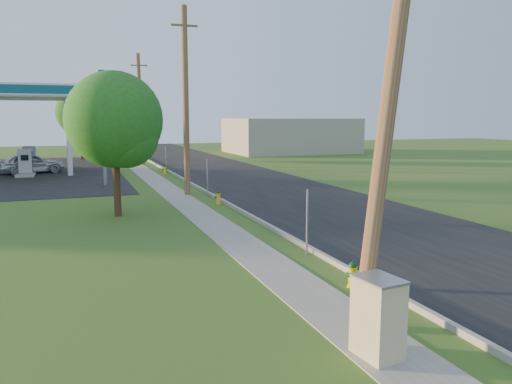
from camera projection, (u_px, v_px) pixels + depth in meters
ground_plane at (379, 302)px, 11.26m from camera, size 140.00×140.00×0.00m
road at (336, 211)px, 22.08m from camera, size 8.00×120.00×0.02m
curb at (251, 216)px, 20.70m from camera, size 0.15×120.00×0.15m
sidewalk at (210, 221)px, 20.11m from camera, size 1.50×120.00×0.03m
utility_pole_near at (391, 82)px, 9.41m from camera, size 1.40×0.32×9.48m
utility_pole_mid at (186, 102)px, 26.09m from camera, size 1.40×0.32×9.80m
utility_pole_far at (141, 109)px, 42.81m from camera, size 1.40×0.32×9.50m
sign_post_near at (307, 222)px, 15.09m from camera, size 0.05×0.04×2.00m
sign_post_mid at (207, 178)px, 26.04m from camera, size 0.05×0.04×2.00m
sign_post_far at (166, 160)px, 37.36m from camera, size 0.05×0.04×2.00m
fuel_pump_ne at (26, 165)px, 35.72m from camera, size 1.20×3.20×1.90m
fuel_pump_se at (30, 161)px, 39.43m from camera, size 1.20×3.20×1.90m
price_pylon at (101, 95)px, 29.78m from camera, size 0.34×2.04×6.85m
distant_building at (290, 136)px, 58.88m from camera, size 14.00×10.00×4.00m
tree_verge at (117, 124)px, 20.52m from camera, size 3.99×3.99×6.04m
tree_lot at (81, 114)px, 48.84m from camera, size 4.56×4.56×6.91m
hydrant_near at (352, 274)px, 12.23m from camera, size 0.34×0.31×0.66m
hydrant_mid at (218, 197)px, 23.95m from camera, size 0.36×0.32×0.69m
hydrant_far at (165, 169)px, 36.51m from camera, size 0.38×0.34×0.74m
utility_cabinet at (378, 318)px, 8.58m from camera, size 0.74×0.91×1.44m
car_silver at (31, 163)px, 36.94m from camera, size 4.87×3.03×1.55m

